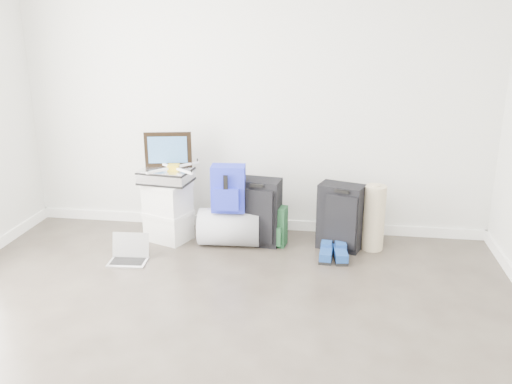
% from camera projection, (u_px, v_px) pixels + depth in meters
% --- Properties ---
extents(ground, '(5.00, 5.00, 0.00)m').
position_uv_depth(ground, '(191.00, 384.00, 3.13)').
color(ground, '#312A24').
rests_on(ground, ground).
extents(room_envelope, '(4.52, 5.02, 2.71)m').
position_uv_depth(room_envelope, '(179.00, 82.00, 2.63)').
color(room_envelope, silver).
rests_on(room_envelope, ground).
extents(boxes_stack, '(0.49, 0.45, 0.57)m').
position_uv_depth(boxes_stack, '(168.00, 211.00, 5.11)').
color(boxes_stack, silver).
rests_on(boxes_stack, ground).
extents(briefcase, '(0.49, 0.38, 0.13)m').
position_uv_depth(briefcase, '(166.00, 176.00, 5.00)').
color(briefcase, '#B2B2B7').
rests_on(briefcase, boxes_stack).
extents(painting, '(0.43, 0.11, 0.33)m').
position_uv_depth(painting, '(168.00, 150.00, 5.02)').
color(painting, black).
rests_on(painting, briefcase).
extents(drone, '(0.46, 0.46, 0.05)m').
position_uv_depth(drone, '(173.00, 167.00, 4.94)').
color(drone, gold).
rests_on(drone, briefcase).
extents(duffel_bag, '(0.58, 0.38, 0.35)m').
position_uv_depth(duffel_bag, '(229.00, 227.00, 5.02)').
color(duffel_bag, gray).
rests_on(duffel_bag, ground).
extents(blue_backpack, '(0.32, 0.24, 0.42)m').
position_uv_depth(blue_backpack, '(228.00, 189.00, 4.88)').
color(blue_backpack, '#181E9E').
rests_on(blue_backpack, duffel_bag).
extents(large_suitcase, '(0.43, 0.31, 0.62)m').
position_uv_depth(large_suitcase, '(258.00, 212.00, 5.01)').
color(large_suitcase, black).
rests_on(large_suitcase, ground).
extents(green_backpack, '(0.28, 0.22, 0.37)m').
position_uv_depth(green_backpack, '(272.00, 227.00, 5.02)').
color(green_backpack, '#12321F').
rests_on(green_backpack, ground).
extents(carry_on, '(0.44, 0.35, 0.61)m').
position_uv_depth(carry_on, '(340.00, 217.00, 4.90)').
color(carry_on, black).
rests_on(carry_on, ground).
extents(shoes, '(0.26, 0.29, 0.09)m').
position_uv_depth(shoes, '(333.00, 254.00, 4.75)').
color(shoes, black).
rests_on(shoes, ground).
extents(rolled_rug, '(0.20, 0.20, 0.60)m').
position_uv_depth(rolled_rug, '(374.00, 218.00, 4.89)').
color(rolled_rug, tan).
rests_on(rolled_rug, ground).
extents(laptop, '(0.34, 0.25, 0.23)m').
position_uv_depth(laptop, '(129.00, 255.00, 4.72)').
color(laptop, silver).
rests_on(laptop, ground).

